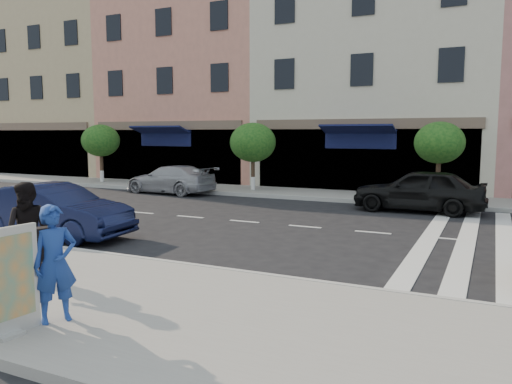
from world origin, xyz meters
name	(u,v)px	position (x,y,z in m)	size (l,w,h in m)	color
ground	(243,257)	(0.00, 0.00, 0.00)	(120.00, 120.00, 0.00)	black
sidewalk_near	(134,306)	(0.00, -3.75, 0.07)	(60.00, 4.50, 0.15)	gray
sidewalk_far	(362,197)	(0.00, 11.00, 0.07)	(60.00, 3.00, 0.15)	gray
building_west_far	(74,87)	(-22.00, 17.00, 6.00)	(12.00, 9.00, 12.00)	tan
building_west_mid	(208,62)	(-11.00, 17.00, 7.00)	(10.00, 9.00, 14.00)	tan
building_centre	(383,80)	(-0.50, 17.00, 5.50)	(11.00, 9.00, 11.00)	beige
street_tree_wa	(101,141)	(-14.00, 10.80, 2.33)	(2.00, 2.00, 3.05)	#473323
street_tree_wb	(253,143)	(-5.00, 10.80, 2.31)	(2.10, 2.10, 3.06)	#473323
street_tree_c	(439,143)	(3.00, 10.80, 2.36)	(1.90, 1.90, 3.04)	#473323
photographer	(55,264)	(-0.43, -4.85, 0.96)	(0.59, 0.39, 1.63)	navy
walker	(30,231)	(-2.44, -3.56, 1.02)	(0.84, 0.66, 1.74)	black
poster_board	(5,284)	(-0.60, -5.50, 0.83)	(0.36, 0.92, 1.41)	beige
car_near_mid	(53,211)	(-5.45, -0.30, 0.71)	(1.50, 4.30, 1.42)	black
car_far_left	(170,179)	(-8.37, 9.10, 0.64)	(1.80, 4.42, 1.28)	#9F9EA3
car_far_mid	(419,190)	(2.61, 8.40, 0.76)	(1.79, 4.46, 1.52)	black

